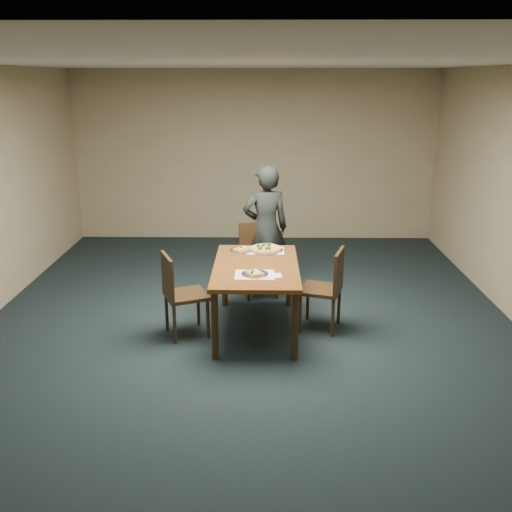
{
  "coord_description": "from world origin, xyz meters",
  "views": [
    {
      "loc": [
        0.16,
        -5.54,
        2.66
      ],
      "look_at": [
        0.08,
        0.22,
        0.85
      ],
      "focal_mm": 40.0,
      "sensor_mm": 36.0,
      "label": 1
    }
  ],
  "objects_px": {
    "slice_plate_near": "(255,273)",
    "slice_plate_far": "(242,249)",
    "diner": "(266,229)",
    "chair_left": "(179,290)",
    "chair_far": "(257,254)",
    "pizza_pan": "(266,249)",
    "dining_table": "(256,273)",
    "chair_right": "(328,285)"
  },
  "relations": [
    {
      "from": "slice_plate_near",
      "to": "pizza_pan",
      "type": "bearing_deg",
      "value": 82.48
    },
    {
      "from": "chair_left",
      "to": "slice_plate_near",
      "type": "distance_m",
      "value": 0.86
    },
    {
      "from": "diner",
      "to": "slice_plate_near",
      "type": "distance_m",
      "value": 1.61
    },
    {
      "from": "chair_far",
      "to": "diner",
      "type": "distance_m",
      "value": 0.35
    },
    {
      "from": "chair_far",
      "to": "slice_plate_near",
      "type": "xyz_separation_m",
      "value": [
        -0.01,
        -1.45,
        0.25
      ]
    },
    {
      "from": "diner",
      "to": "slice_plate_near",
      "type": "bearing_deg",
      "value": 73.66
    },
    {
      "from": "diner",
      "to": "slice_plate_far",
      "type": "distance_m",
      "value": 0.81
    },
    {
      "from": "chair_right",
      "to": "slice_plate_near",
      "type": "xyz_separation_m",
      "value": [
        -0.79,
        -0.35,
        0.25
      ]
    },
    {
      "from": "chair_far",
      "to": "pizza_pan",
      "type": "height_order",
      "value": "chair_far"
    },
    {
      "from": "dining_table",
      "to": "chair_far",
      "type": "distance_m",
      "value": 1.14
    },
    {
      "from": "slice_plate_near",
      "to": "chair_far",
      "type": "bearing_deg",
      "value": 89.62
    },
    {
      "from": "chair_right",
      "to": "diner",
      "type": "distance_m",
      "value": 1.45
    },
    {
      "from": "dining_table",
      "to": "slice_plate_near",
      "type": "bearing_deg",
      "value": -91.58
    },
    {
      "from": "diner",
      "to": "pizza_pan",
      "type": "distance_m",
      "value": 0.76
    },
    {
      "from": "dining_table",
      "to": "pizza_pan",
      "type": "xyz_separation_m",
      "value": [
        0.1,
        0.53,
        0.12
      ]
    },
    {
      "from": "chair_left",
      "to": "pizza_pan",
      "type": "distance_m",
      "value": 1.17
    },
    {
      "from": "chair_left",
      "to": "pizza_pan",
      "type": "relative_size",
      "value": 2.28
    },
    {
      "from": "dining_table",
      "to": "chair_left",
      "type": "relative_size",
      "value": 1.65
    },
    {
      "from": "pizza_pan",
      "to": "slice_plate_near",
      "type": "distance_m",
      "value": 0.85
    },
    {
      "from": "pizza_pan",
      "to": "chair_far",
      "type": "bearing_deg",
      "value": 99.58
    },
    {
      "from": "slice_plate_near",
      "to": "slice_plate_far",
      "type": "bearing_deg",
      "value": 100.82
    },
    {
      "from": "diner",
      "to": "slice_plate_near",
      "type": "xyz_separation_m",
      "value": [
        -0.11,
        -1.6,
        -0.05
      ]
    },
    {
      "from": "dining_table",
      "to": "diner",
      "type": "relative_size",
      "value": 0.92
    },
    {
      "from": "chair_left",
      "to": "slice_plate_far",
      "type": "distance_m",
      "value": 0.97
    },
    {
      "from": "pizza_pan",
      "to": "slice_plate_near",
      "type": "height_order",
      "value": "pizza_pan"
    },
    {
      "from": "chair_far",
      "to": "chair_left",
      "type": "relative_size",
      "value": 1.0
    },
    {
      "from": "dining_table",
      "to": "slice_plate_near",
      "type": "relative_size",
      "value": 5.36
    },
    {
      "from": "chair_left",
      "to": "chair_far",
      "type": "bearing_deg",
      "value": -54.85
    },
    {
      "from": "dining_table",
      "to": "chair_left",
      "type": "bearing_deg",
      "value": -169.16
    },
    {
      "from": "dining_table",
      "to": "chair_left",
      "type": "xyz_separation_m",
      "value": [
        -0.81,
        -0.16,
        -0.14
      ]
    },
    {
      "from": "dining_table",
      "to": "chair_right",
      "type": "bearing_deg",
      "value": 2.84
    },
    {
      "from": "chair_left",
      "to": "slice_plate_far",
      "type": "xyz_separation_m",
      "value": [
        0.64,
        0.69,
        0.25
      ]
    },
    {
      "from": "pizza_pan",
      "to": "slice_plate_far",
      "type": "height_order",
      "value": "pizza_pan"
    },
    {
      "from": "dining_table",
      "to": "chair_right",
      "type": "distance_m",
      "value": 0.79
    },
    {
      "from": "chair_left",
      "to": "slice_plate_near",
      "type": "xyz_separation_m",
      "value": [
        0.8,
        -0.16,
        0.25
      ]
    },
    {
      "from": "dining_table",
      "to": "chair_right",
      "type": "xyz_separation_m",
      "value": [
        0.78,
        0.04,
        -0.14
      ]
    },
    {
      "from": "chair_right",
      "to": "pizza_pan",
      "type": "relative_size",
      "value": 2.28
    },
    {
      "from": "diner",
      "to": "slice_plate_far",
      "type": "height_order",
      "value": "diner"
    },
    {
      "from": "chair_far",
      "to": "slice_plate_near",
      "type": "height_order",
      "value": "chair_far"
    },
    {
      "from": "chair_far",
      "to": "diner",
      "type": "bearing_deg",
      "value": 41.33
    },
    {
      "from": "chair_far",
      "to": "chair_left",
      "type": "bearing_deg",
      "value": -137.79
    },
    {
      "from": "chair_right",
      "to": "diner",
      "type": "relative_size",
      "value": 0.56
    }
  ]
}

